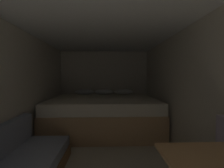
{
  "coord_description": "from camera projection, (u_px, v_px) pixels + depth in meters",
  "views": [
    {
      "loc": [
        0.06,
        -0.39,
        1.27
      ],
      "look_at": [
        0.17,
        2.61,
        1.13
      ],
      "focal_mm": 25.91,
      "sensor_mm": 36.0,
      "label": 1
    }
  ],
  "objects": [
    {
      "name": "ground_plane",
      "position": [
        102.0,
        163.0,
        2.37
      ],
      "size": [
        7.02,
        7.02,
        0.0
      ],
      "primitive_type": "plane",
      "color": "#B2A893"
    },
    {
      "name": "wall_left",
      "position": [
        10.0,
        95.0,
        2.28
      ],
      "size": [
        0.05,
        5.02,
        2.02
      ],
      "primitive_type": "cube",
      "color": "beige",
      "rests_on": "ground"
    },
    {
      "name": "ceiling_slab",
      "position": [
        102.0,
        22.0,
        2.28
      ],
      "size": [
        2.66,
        5.02,
        0.05
      ],
      "primitive_type": "cube",
      "color": "white",
      "rests_on": "wall_left"
    },
    {
      "name": "bed",
      "position": [
        104.0,
        113.0,
        3.88
      ],
      "size": [
        2.44,
        1.91,
        0.91
      ],
      "color": "tan",
      "rests_on": "ground"
    },
    {
      "name": "wall_right",
      "position": [
        191.0,
        94.0,
        2.37
      ],
      "size": [
        0.05,
        5.02,
        2.02
      ],
      "primitive_type": "cube",
      "color": "beige",
      "rests_on": "ground"
    },
    {
      "name": "wall_back",
      "position": [
        104.0,
        85.0,
        4.86
      ],
      "size": [
        2.66,
        0.05,
        2.02
      ],
      "primitive_type": "cube",
      "color": "beige",
      "rests_on": "ground"
    }
  ]
}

